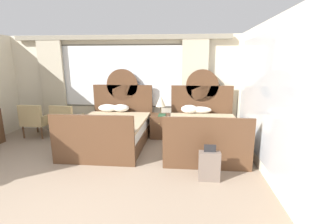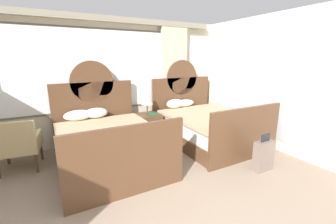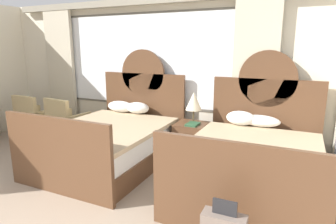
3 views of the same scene
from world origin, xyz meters
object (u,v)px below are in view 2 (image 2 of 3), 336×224
(bed_near_mirror, at_px, (206,125))
(armchair_by_window_left, at_px, (17,144))
(nightstand_between_beds, at_px, (149,127))
(table_lamp_on_nightstand, at_px, (147,98))
(book_on_nightstand, at_px, (152,114))
(bed_near_window, at_px, (107,143))
(suitcase_on_floor, at_px, (264,156))

(bed_near_mirror, distance_m, armchair_by_window_left, 3.58)
(nightstand_between_beds, bearing_deg, armchair_by_window_left, -173.79)
(bed_near_mirror, distance_m, table_lamp_on_nightstand, 1.45)
(bed_near_mirror, xyz_separation_m, book_on_nightstand, (-1.04, 0.59, 0.26))
(bed_near_window, xyz_separation_m, armchair_by_window_left, (-1.36, 0.42, 0.11))
(bed_near_window, xyz_separation_m, suitcase_on_floor, (2.21, -1.53, -0.11))
(book_on_nightstand, height_order, armchair_by_window_left, armchair_by_window_left)
(bed_near_window, xyz_separation_m, table_lamp_on_nightstand, (1.11, 0.76, 0.59))
(suitcase_on_floor, bearing_deg, book_on_nightstand, 116.39)
(nightstand_between_beds, bearing_deg, bed_near_mirror, -32.11)
(nightstand_between_beds, bearing_deg, suitcase_on_floor, -63.46)
(bed_near_window, height_order, book_on_nightstand, bed_near_window)
(bed_near_window, height_order, suitcase_on_floor, bed_near_window)
(bed_near_window, bearing_deg, suitcase_on_floor, -34.72)
(book_on_nightstand, bearing_deg, nightstand_between_beds, 119.77)
(book_on_nightstand, distance_m, suitcase_on_floor, 2.39)
(bed_near_window, height_order, armchair_by_window_left, bed_near_window)
(bed_near_mirror, height_order, nightstand_between_beds, bed_near_mirror)
(table_lamp_on_nightstand, bearing_deg, bed_near_window, -145.67)
(bed_near_mirror, height_order, book_on_nightstand, bed_near_mirror)
(book_on_nightstand, bearing_deg, suitcase_on_floor, -63.61)
(bed_near_window, bearing_deg, book_on_nightstand, 26.84)
(armchair_by_window_left, bearing_deg, bed_near_mirror, -6.71)
(book_on_nightstand, relative_size, armchair_by_window_left, 0.29)
(nightstand_between_beds, bearing_deg, bed_near_window, -148.12)
(table_lamp_on_nightstand, distance_m, book_on_nightstand, 0.38)
(bed_near_mirror, relative_size, book_on_nightstand, 8.58)
(nightstand_between_beds, xyz_separation_m, book_on_nightstand, (0.06, -0.10, 0.32))
(bed_near_mirror, xyz_separation_m, nightstand_between_beds, (-1.09, 0.69, -0.07))
(bed_near_mirror, bearing_deg, suitcase_on_floor, -89.50)
(bed_near_mirror, relative_size, nightstand_between_beds, 3.63)
(bed_near_mirror, height_order, armchair_by_window_left, bed_near_mirror)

